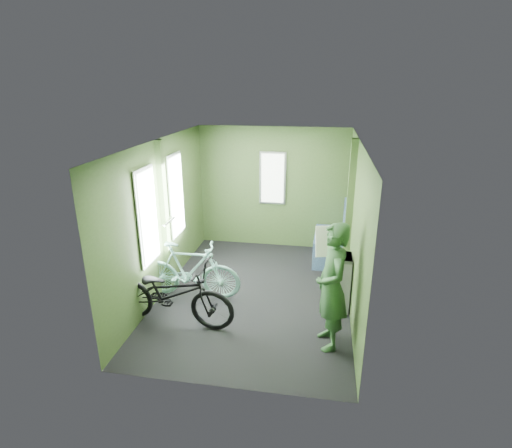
% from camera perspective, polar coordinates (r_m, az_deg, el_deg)
% --- Properties ---
extents(room, '(4.00, 4.02, 2.31)m').
position_cam_1_polar(room, '(5.66, -0.47, 3.02)').
color(room, black).
rests_on(room, ground).
extents(bicycle_black, '(1.79, 0.82, 0.95)m').
position_cam_1_polar(bicycle_black, '(5.63, -11.76, -13.70)').
color(bicycle_black, black).
rests_on(bicycle_black, ground).
extents(bicycle_mint, '(1.52, 0.56, 0.95)m').
position_cam_1_polar(bicycle_mint, '(6.17, -9.24, -10.32)').
color(bicycle_mint, '#7DBFB3').
rests_on(bicycle_mint, ground).
extents(passenger, '(0.51, 0.70, 1.58)m').
position_cam_1_polar(passenger, '(4.82, 10.75, -8.77)').
color(passenger, '#2D532D').
rests_on(passenger, ground).
extents(waste_box, '(0.24, 0.34, 0.82)m').
position_cam_1_polar(waste_box, '(5.76, 12.07, -8.19)').
color(waste_box, gray).
rests_on(waste_box, ground).
extents(bench_seat, '(0.59, 1.02, 1.05)m').
position_cam_1_polar(bench_seat, '(7.29, 10.74, -2.82)').
color(bench_seat, navy).
rests_on(bench_seat, ground).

